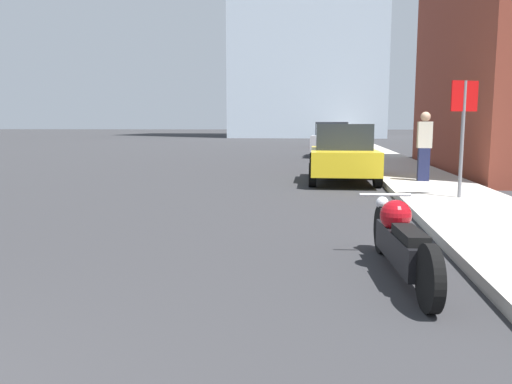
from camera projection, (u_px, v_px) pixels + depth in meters
name	position (u px, v px, depth m)	size (l,w,h in m)	color
sidewalk	(359.00, 144.00, 40.21)	(2.29, 240.00, 0.15)	#B2ADA3
motorcycle	(400.00, 241.00, 5.31)	(0.62, 2.62, 0.78)	black
parked_car_yellow	(343.00, 154.00, 14.11)	(1.95, 3.98, 1.64)	gold
parked_car_silver	(332.00, 139.00, 26.03)	(2.22, 4.71, 1.77)	#BCBCC1
parked_car_red	(332.00, 136.00, 36.77)	(2.05, 4.00, 1.66)	red
stop_sign	(463.00, 119.00, 9.93)	(0.57, 0.26, 2.33)	slate
pedestrian	(424.00, 145.00, 13.04)	(0.36, 0.25, 1.80)	#1E2347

